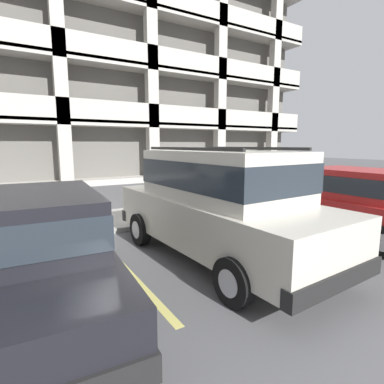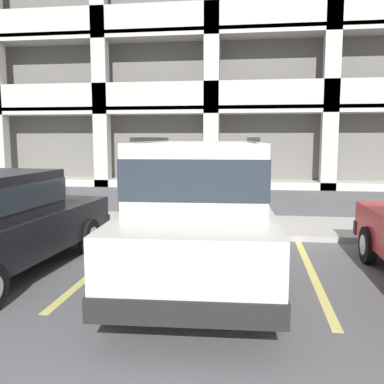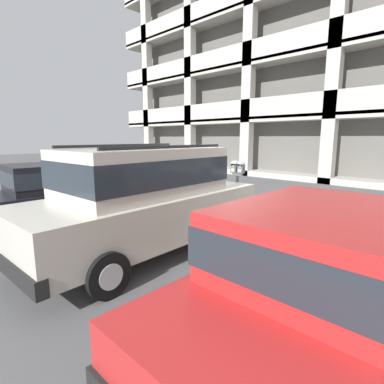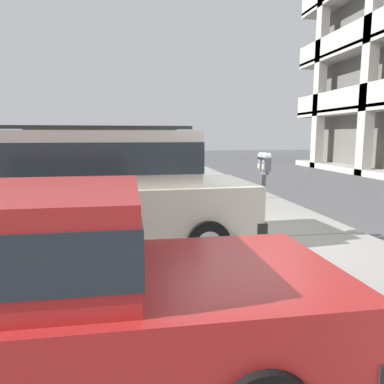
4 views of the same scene
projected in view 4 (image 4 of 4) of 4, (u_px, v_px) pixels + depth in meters
ground_plane at (238, 247)px, 6.56m from camera, size 80.00×80.00×0.10m
sidewalk at (308, 238)px, 6.75m from camera, size 40.00×2.20×0.12m
parking_stall_lines at (168, 287)px, 4.73m from camera, size 13.25×4.80×0.01m
silver_suv at (105, 186)px, 6.02m from camera, size 2.18×4.87×2.03m
red_sedan at (101, 181)px, 9.00m from camera, size 2.02×4.58×1.54m
dark_hatchback at (26, 289)px, 2.65m from camera, size 1.87×4.50×1.54m
parking_meter_near at (264, 176)px, 6.21m from camera, size 0.35×0.12×1.50m
parking_meter_far at (195, 155)px, 12.61m from camera, size 0.35×0.12×1.52m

